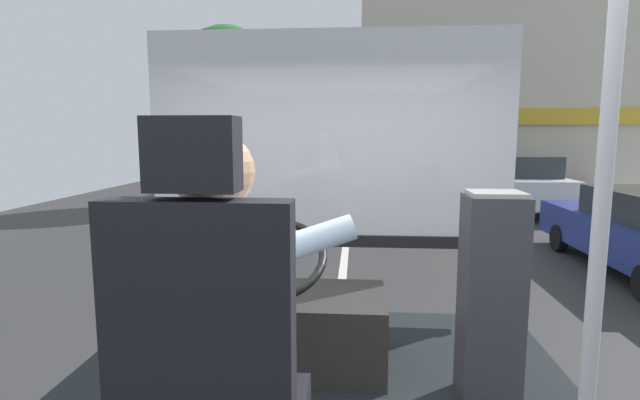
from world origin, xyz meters
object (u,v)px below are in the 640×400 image
Objects in this scene: driver_seat at (214,391)px; parked_car_red at (442,162)px; parked_car_charcoal at (479,168)px; steering_console at (283,326)px; bus_driver at (222,305)px; fare_box at (491,298)px; handrail_pole at (604,182)px; parked_car_white at (514,182)px.

driver_seat is 23.06m from parked_car_red.
parked_car_charcoal reaches higher than parked_car_red.
parked_car_charcoal is at bearing -84.84° from parked_car_red.
steering_console is at bearing 90.00° from driver_seat.
bus_driver is 0.83× the size of fare_box.
parked_car_charcoal is at bearing 77.26° from handrail_pole.
handrail_pole is 0.55× the size of parked_car_charcoal.
parked_car_white reaches higher than parked_car_charcoal.
handrail_pole reaches higher than driver_seat.
parked_car_white is at bearing 73.50° from handrail_pole.
bus_driver is at bearing 179.62° from handrail_pole.
steering_console is 0.27× the size of parked_car_charcoal.
parked_car_charcoal is at bearing 72.96° from steering_console.
parked_car_red is at bearing 80.90° from fare_box.
bus_driver is at bearing -90.00° from steering_console.
driver_seat is 0.32× the size of parked_car_red.
parked_car_charcoal is (3.91, 17.30, -1.18)m from handrail_pole.
parked_car_red is at bearing 78.79° from driver_seat.
handrail_pole is 17.77m from parked_car_charcoal.
handrail_pole is at bearing -88.26° from fare_box.
parked_car_charcoal is 1.01× the size of parked_car_red.
parked_car_red is at bearing 90.13° from parked_car_white.
fare_box is 21.92m from parked_car_red.
driver_seat reaches higher than fare_box.
driver_seat is 0.57× the size of handrail_pole.
parked_car_white is at bearing -94.56° from parked_car_charcoal.
handrail_pole reaches higher than parked_car_white.
parked_car_red is (3.46, 21.63, -0.62)m from fare_box.
fare_box is 11.36m from parked_car_white.
driver_seat reaches higher than parked_car_red.
bus_driver is 0.75× the size of steering_console.
bus_driver reaches higher than parked_car_charcoal.
parked_car_charcoal is (4.95, 17.29, -0.81)m from bus_driver.
fare_box reaches higher than parked_car_charcoal.
handrail_pole is 0.51× the size of parked_car_white.
steering_console is at bearing -113.13° from parked_car_white.
bus_driver is 0.19× the size of parked_car_white.
bus_driver reaches higher than parked_car_red.
handrail_pole is at bearing -98.68° from parked_car_red.
steering_console is (0.00, 1.13, -0.53)m from bus_driver.
handrail_pole reaches higher than parked_car_red.
driver_seat is at bearing -101.21° from parked_car_red.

